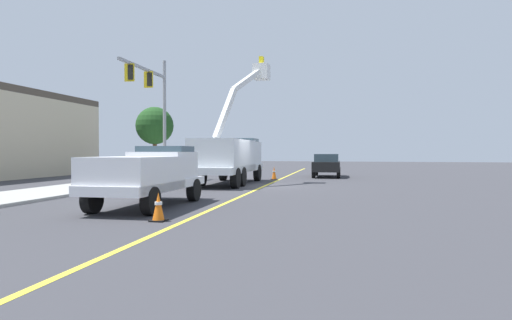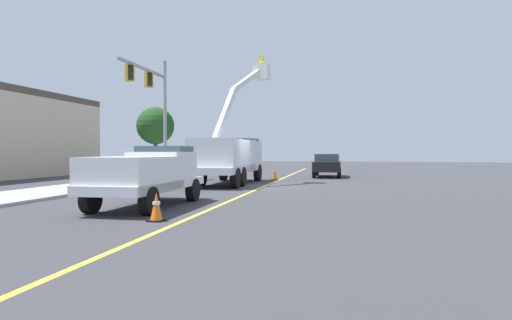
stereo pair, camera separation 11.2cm
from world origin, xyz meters
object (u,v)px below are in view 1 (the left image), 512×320
Objects in this scene: passing_minivan at (327,164)px; traffic_signal_mast at (154,98)px; service_pickup_truck at (148,174)px; traffic_cone_leading at (158,207)px; traffic_cone_mid_front at (274,173)px; utility_bucket_truck at (230,156)px.

traffic_signal_mast is (-7.01, 10.31, 4.31)m from passing_minivan.
passing_minivan is (18.85, -4.35, -0.15)m from service_pickup_truck.
traffic_cone_mid_front reaches higher than traffic_cone_leading.
utility_bucket_truck is 10.58m from service_pickup_truck.
traffic_cone_mid_front is at bearing -21.07° from utility_bucket_truck.
service_pickup_truck reaches higher than traffic_cone_leading.
utility_bucket_truck is 10.70× the size of traffic_cone_leading.
utility_bucket_truck is at bearing 149.75° from passing_minivan.
utility_bucket_truck is at bearing -103.11° from traffic_signal_mast.
service_pickup_truck is at bearing 33.18° from traffic_cone_leading.
traffic_cone_mid_front is (17.60, 0.54, 0.05)m from traffic_cone_leading.
service_pickup_truck is 3.27m from traffic_cone_leading.
traffic_cone_leading is (-21.51, 2.61, -0.59)m from passing_minivan.
traffic_cone_mid_front is 0.11× the size of traffic_signal_mast.
service_pickup_truck is at bearing 167.02° from passing_minivan.
passing_minivan is at bearing -55.78° from traffic_signal_mast.
traffic_signal_mast reaches higher than utility_bucket_truck.
traffic_cone_mid_front is (4.38, -1.69, -1.19)m from utility_bucket_truck.
traffic_cone_leading is 0.89× the size of traffic_cone_mid_front.
traffic_signal_mast reaches higher than traffic_cone_mid_front.
traffic_cone_leading is 0.10× the size of traffic_signal_mast.
traffic_cone_mid_front is (-3.91, 3.15, -0.54)m from passing_minivan.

